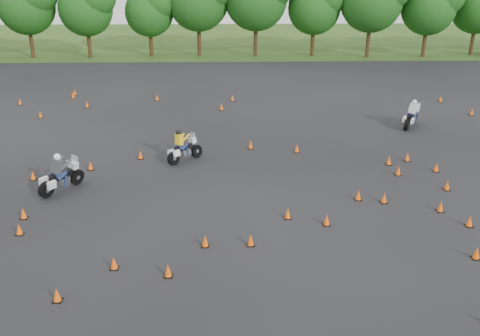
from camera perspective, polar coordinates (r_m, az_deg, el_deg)
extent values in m
plane|color=#2D5119|center=(21.80, 0.30, -6.85)|extent=(140.00, 140.00, 0.00)
plane|color=black|center=(27.21, -0.12, -0.77)|extent=(62.00, 62.00, 0.00)
cone|color=#FB5A0A|center=(24.07, 23.29, -5.25)|extent=(0.26, 0.26, 0.45)
cone|color=#FB5A0A|center=(25.03, 12.51, -2.86)|extent=(0.26, 0.26, 0.45)
cone|color=#FB5A0A|center=(29.85, -10.58, 1.39)|extent=(0.26, 0.26, 0.45)
cone|color=#FB5A0A|center=(24.94, 20.61, -3.89)|extent=(0.26, 0.26, 0.45)
cone|color=#FB5A0A|center=(22.52, 9.24, -5.50)|extent=(0.26, 0.26, 0.45)
cone|color=#FB5A0A|center=(24.55, -22.11, -4.53)|extent=(0.26, 0.26, 0.45)
cone|color=#FB5A0A|center=(30.90, 1.14, 2.48)|extent=(0.26, 0.26, 0.45)
cone|color=#FB5A0A|center=(43.76, 20.61, 6.91)|extent=(0.26, 0.26, 0.45)
cone|color=#FB5A0A|center=(40.92, 23.50, 5.52)|extent=(0.26, 0.26, 0.45)
cone|color=#FB5A0A|center=(20.76, 1.14, -7.70)|extent=(0.26, 0.26, 0.45)
cone|color=#FB5A0A|center=(19.09, -7.68, -10.81)|extent=(0.26, 0.26, 0.45)
cone|color=#FB5A0A|center=(43.44, -22.44, 6.55)|extent=(0.26, 0.26, 0.45)
cone|color=#FB5A0A|center=(20.74, -3.74, -7.79)|extent=(0.26, 0.26, 0.45)
cone|color=#FB5A0A|center=(44.08, -17.39, 7.41)|extent=(0.26, 0.26, 0.45)
cone|color=#FB5A0A|center=(19.85, -13.30, -9.86)|extent=(0.26, 0.26, 0.45)
cone|color=#FB5A0A|center=(29.59, 15.61, 0.76)|extent=(0.26, 0.26, 0.45)
cone|color=#FB5A0A|center=(41.04, -16.02, 6.54)|extent=(0.26, 0.26, 0.45)
cone|color=#FB5A0A|center=(38.82, -1.99, 6.53)|extent=(0.26, 0.26, 0.45)
cone|color=#FB5A0A|center=(41.92, -8.84, 7.44)|extent=(0.26, 0.26, 0.45)
cone|color=#FB5A0A|center=(29.41, 20.21, 0.06)|extent=(0.26, 0.26, 0.45)
cone|color=#FB5A0A|center=(30.59, -6.18, 2.16)|extent=(0.26, 0.26, 0.45)
cone|color=#FB5A0A|center=(23.27, -22.50, -6.07)|extent=(0.26, 0.26, 0.45)
cone|color=#FB5A0A|center=(21.75, 23.92, -8.31)|extent=(0.26, 0.26, 0.45)
cone|color=#FB5A0A|center=(28.33, 16.54, -0.30)|extent=(0.26, 0.26, 0.45)
cone|color=#FB5A0A|center=(22.86, 5.11, -4.86)|extent=(0.26, 0.26, 0.45)
cone|color=#FB5A0A|center=(28.91, -15.67, 0.25)|extent=(0.26, 0.26, 0.45)
cone|color=#FB5A0A|center=(27.30, 21.23, -1.75)|extent=(0.26, 0.26, 0.45)
cone|color=#FB5A0A|center=(30.48, 6.09, 2.09)|extent=(0.26, 0.26, 0.45)
cone|color=#FB5A0A|center=(39.37, -20.53, 5.36)|extent=(0.26, 0.26, 0.45)
cone|color=#FB5A0A|center=(28.53, -21.24, -0.75)|extent=(0.26, 0.26, 0.45)
cone|color=#FB5A0A|center=(18.70, -18.95, -12.70)|extent=(0.26, 0.26, 0.45)
cone|color=#FB5A0A|center=(41.35, -0.82, 7.49)|extent=(0.26, 0.26, 0.45)
cone|color=#FB5A0A|center=(30.41, 17.42, 1.12)|extent=(0.26, 0.26, 0.45)
cone|color=#FB5A0A|center=(25.02, 15.13, -3.12)|extent=(0.26, 0.26, 0.45)
cone|color=#FB5A0A|center=(45.03, -17.22, 7.72)|extent=(0.26, 0.26, 0.45)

